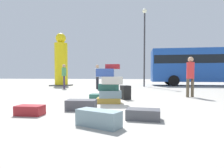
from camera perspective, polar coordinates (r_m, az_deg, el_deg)
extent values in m
plane|color=#ADA89E|center=(5.56, -4.11, -6.55)|extent=(80.00, 80.00, 0.00)
cube|color=#B28C33|center=(5.98, -0.99, -5.06)|extent=(0.77, 0.49, 0.17)
cube|color=gray|center=(5.93, -0.54, -3.15)|extent=(0.75, 0.53, 0.23)
cube|color=#26594C|center=(5.99, -1.03, -0.99)|extent=(0.69, 0.47, 0.21)
cube|color=beige|center=(5.82, 0.15, 1.11)|extent=(0.65, 0.41, 0.24)
cube|color=#334F99|center=(5.87, -2.16, 3.49)|extent=(0.59, 0.39, 0.25)
cube|color=maroon|center=(5.96, 0.21, 5.37)|extent=(0.45, 0.28, 0.15)
cube|color=#4C4C51|center=(4.83, -9.38, -6.37)|extent=(0.78, 0.47, 0.27)
cube|color=maroon|center=(4.57, -23.90, -7.39)|extent=(0.59, 0.34, 0.22)
cube|color=gray|center=(3.28, -4.19, -10.46)|extent=(0.86, 0.60, 0.29)
cube|color=#26594C|center=(6.97, -3.44, -3.88)|extent=(0.80, 0.43, 0.19)
cube|color=black|center=(6.92, 4.15, -2.59)|extent=(0.44, 0.51, 0.51)
cube|color=#4C4C51|center=(3.84, 9.54, -9.16)|extent=(0.70, 0.45, 0.21)
cylinder|color=black|center=(12.20, -4.65, 0.33)|extent=(0.12, 0.12, 0.79)
cylinder|color=black|center=(11.99, -4.37, 0.29)|extent=(0.12, 0.12, 0.79)
cylinder|color=white|center=(12.08, -4.52, 3.54)|extent=(0.30, 0.30, 0.57)
sphere|color=tan|center=(12.10, -4.53, 5.42)|extent=(0.22, 0.22, 0.22)
cylinder|color=#3F334C|center=(12.86, -14.48, 0.51)|extent=(0.12, 0.12, 0.85)
cylinder|color=#3F334C|center=(12.64, -14.51, 0.47)|extent=(0.12, 0.12, 0.85)
cylinder|color=#4C9959|center=(12.74, -14.53, 3.66)|extent=(0.30, 0.30, 0.56)
sphere|color=tan|center=(12.76, -14.55, 5.40)|extent=(0.22, 0.22, 0.22)
cylinder|color=brown|center=(8.28, 23.49, -1.11)|extent=(0.12, 0.12, 0.75)
cylinder|color=brown|center=(8.15, 22.27, -1.14)|extent=(0.12, 0.12, 0.75)
cylinder|color=red|center=(8.20, 22.97, 3.84)|extent=(0.30, 0.30, 0.67)
sphere|color=tan|center=(8.22, 23.03, 6.93)|extent=(0.22, 0.22, 0.22)
cylinder|color=yellow|center=(16.42, -15.37, 5.76)|extent=(1.08, 1.08, 3.61)
sphere|color=yellow|center=(16.69, -15.47, 13.41)|extent=(0.84, 0.84, 0.84)
cube|color=#4C4C4C|center=(16.41, -15.30, -0.37)|extent=(1.52, 1.52, 0.10)
cube|color=#1E4CA5|center=(18.25, 27.79, 5.05)|extent=(9.87, 2.54, 2.80)
cube|color=black|center=(18.28, 27.83, 6.59)|extent=(9.67, 2.56, 0.70)
cylinder|color=black|center=(18.67, 17.09, 1.19)|extent=(0.90, 0.25, 0.90)
cylinder|color=black|center=(16.21, 18.44, 0.97)|extent=(0.90, 0.25, 0.90)
cylinder|color=#333338|center=(15.07, 9.93, 10.29)|extent=(0.12, 0.12, 5.80)
sphere|color=#F2F2CC|center=(15.76, 10.03, 21.24)|extent=(0.36, 0.36, 0.36)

